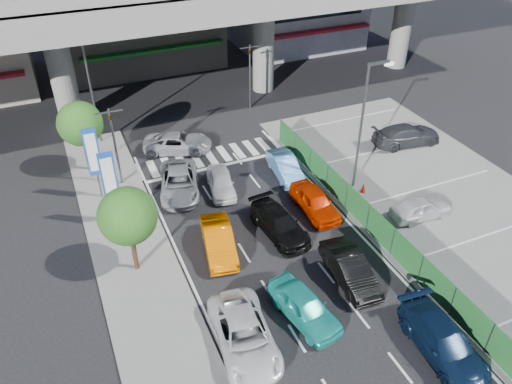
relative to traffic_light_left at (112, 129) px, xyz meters
name	(u,v)px	position (x,y,z in m)	size (l,w,h in m)	color
ground	(298,282)	(6.20, -12.00, -3.94)	(120.00, 120.00, 0.00)	black
parking_lot	(448,206)	(17.20, -10.00, -3.91)	(12.00, 28.00, 0.06)	slate
sidewalk_left	(137,268)	(-0.80, -8.00, -3.88)	(4.00, 30.00, 0.12)	slate
fence_run	(379,229)	(11.50, -11.00, -3.04)	(0.16, 22.00, 1.80)	#205E29
traffic_light_left	(112,129)	(0.00, 0.00, 0.00)	(1.60, 1.24, 5.20)	#595B60
traffic_light_right	(250,61)	(11.70, 7.00, 0.00)	(1.60, 1.24, 5.20)	#595B60
street_lamp_right	(365,117)	(13.37, -6.00, 0.83)	(1.65, 0.22, 8.00)	#595B60
street_lamp_left	(92,79)	(-0.13, 6.00, 0.83)	(1.65, 0.22, 8.00)	#595B60
signboard_near	(109,179)	(-1.00, -4.01, -0.87)	(0.80, 0.14, 4.70)	#595B60
signboard_far	(93,154)	(-1.40, -1.01, -0.87)	(0.80, 0.14, 4.70)	#595B60
tree_near	(128,216)	(-0.80, -8.00, -0.55)	(2.80, 2.80, 4.80)	#382314
tree_far	(80,124)	(-1.60, 2.50, -0.55)	(2.80, 2.80, 4.80)	#382314
minivan_navy_back	(443,342)	(9.80, -18.05, -3.25)	(1.93, 4.76, 1.38)	#0A1A33
sedan_white_mid_left	(244,335)	(2.37, -14.45, -3.25)	(2.29, 4.97, 1.38)	silver
taxi_teal_mid	(304,306)	(5.43, -14.06, -3.25)	(1.63, 4.05, 1.38)	teal
hatch_black_mid_right	(350,269)	(8.60, -12.81, -3.25)	(1.46, 4.19, 1.38)	black
taxi_orange_left	(219,241)	(3.46, -8.31, -3.25)	(1.46, 4.19, 1.38)	#D25E00
sedan_black_mid	(279,224)	(6.99, -8.24, -3.29)	(1.82, 4.47, 1.30)	black
taxi_orange_right	(315,202)	(9.72, -7.30, -3.25)	(1.63, 4.05, 1.38)	#BD2300
wagon_silver_front_left	(179,182)	(3.12, -2.22, -3.26)	(2.25, 4.88, 1.36)	#9B9FA3
sedan_white_front_mid	(221,182)	(5.48, -3.17, -3.31)	(1.47, 3.65, 1.24)	white
kei_truck_front_right	(285,167)	(9.85, -3.14, -3.29)	(1.37, 3.94, 1.30)	#4984BE
crossing_wagon_silver	(178,143)	(4.42, 2.62, -3.29)	(2.15, 4.67, 1.30)	#9DA0A5
parked_sedan_white	(421,208)	(14.95, -10.20, -3.26)	(1.46, 3.62, 1.23)	silver
parked_sedan_dgrey	(407,135)	(19.48, -2.95, -3.16)	(2.00, 4.91, 1.43)	#323438
traffic_cone	(363,188)	(13.38, -6.82, -3.57)	(0.32, 0.32, 0.62)	red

